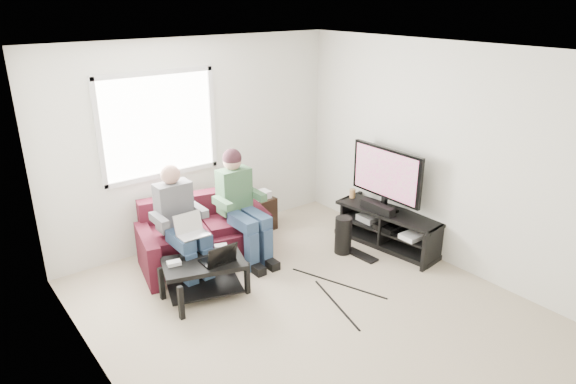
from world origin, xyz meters
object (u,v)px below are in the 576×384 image
(sofa, at_px, (203,236))
(end_table, at_px, (262,212))
(tv_stand, at_px, (388,230))
(coffee_table, at_px, (204,271))
(tv, at_px, (386,175))
(subwoofer, at_px, (343,235))

(sofa, relative_size, end_table, 3.18)
(tv_stand, bearing_deg, coffee_table, 171.70)
(sofa, distance_m, end_table, 1.07)
(tv, relative_size, subwoofer, 2.30)
(sofa, bearing_deg, tv, -27.20)
(sofa, bearing_deg, subwoofer, -33.43)
(sofa, distance_m, coffee_table, 0.90)
(sofa, relative_size, subwoofer, 3.71)
(coffee_table, xyz_separation_m, tv_stand, (2.48, -0.36, -0.10))
(coffee_table, bearing_deg, tv_stand, -8.30)
(subwoofer, bearing_deg, tv, -9.33)
(tv_stand, relative_size, tv, 1.36)
(sofa, bearing_deg, end_table, 13.28)
(sofa, xyz_separation_m, end_table, (1.05, 0.25, -0.04))
(coffee_table, xyz_separation_m, tv, (2.48, -0.26, 0.63))
(tv_stand, height_order, tv, tv)
(tv_stand, bearing_deg, sofa, 150.67)
(tv, bearing_deg, coffee_table, 173.96)
(tv, bearing_deg, subwoofer, 170.67)
(subwoofer, distance_m, end_table, 1.27)
(coffee_table, bearing_deg, end_table, 35.34)
(tv, relative_size, end_table, 1.97)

